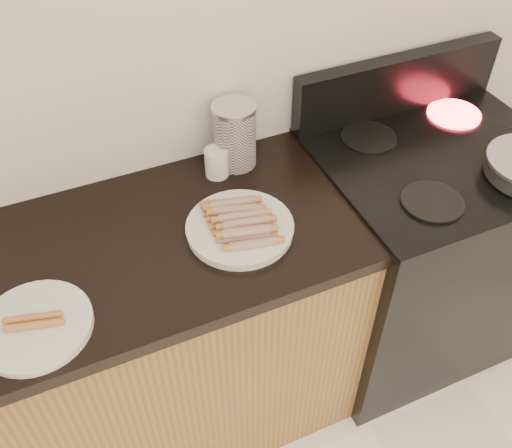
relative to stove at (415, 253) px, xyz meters
name	(u,v)px	position (x,y,z in m)	size (l,w,h in m)	color
wall_back	(160,42)	(-0.78, 0.32, 0.84)	(4.00, 0.04, 2.60)	silver
stove	(415,253)	(0.00, 0.00, 0.00)	(0.76, 0.65, 0.91)	black
stove_panel	(398,84)	(0.00, 0.28, 0.55)	(0.76, 0.06, 0.20)	black
burner_near_left	(432,202)	(-0.17, -0.17, 0.46)	(0.18, 0.18, 0.01)	black
burner_far_left	(369,138)	(-0.17, 0.17, 0.46)	(0.18, 0.18, 0.01)	black
burner_far_right	(454,114)	(0.17, 0.17, 0.46)	(0.18, 0.18, 0.01)	#FF1E2D
main_plate	(240,229)	(-0.71, -0.04, 0.45)	(0.29, 0.29, 0.02)	white
side_plate	(35,326)	(-1.27, -0.15, 0.45)	(0.27, 0.27, 0.02)	white
hotdog_pile	(240,220)	(-0.71, -0.04, 0.49)	(0.13, 0.23, 0.05)	maroon
plain_sausages	(33,321)	(-1.27, -0.15, 0.47)	(0.12, 0.07, 0.02)	#D56037
canister	(235,135)	(-0.61, 0.24, 0.55)	(0.13, 0.13, 0.21)	white
mug	(217,163)	(-0.68, 0.21, 0.49)	(0.07, 0.07, 0.09)	white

